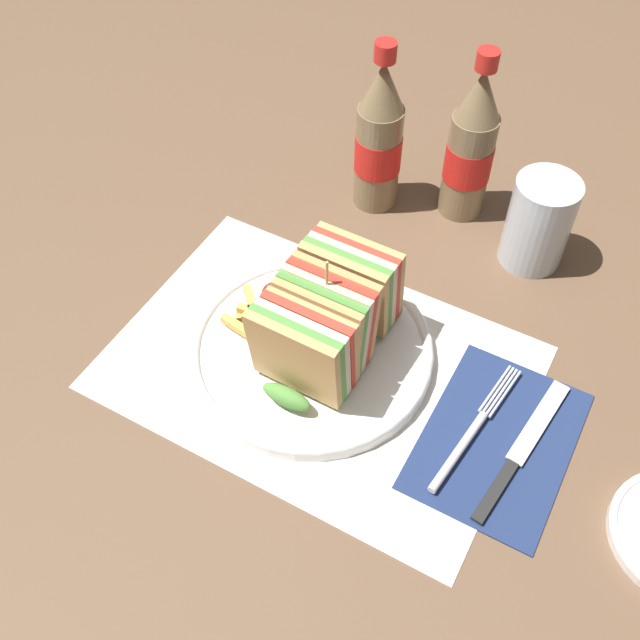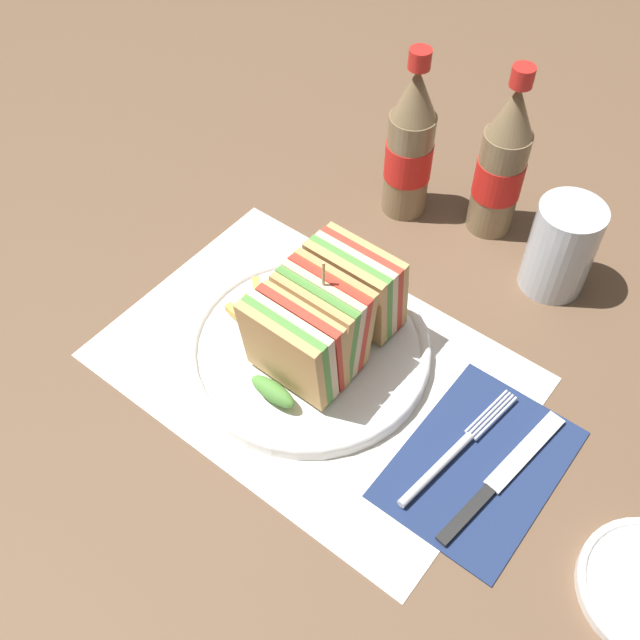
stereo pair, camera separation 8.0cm
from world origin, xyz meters
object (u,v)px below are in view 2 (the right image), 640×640
at_px(plate_main, 309,348).
at_px(coke_bottle_far, 502,164).
at_px(club_sandwich, 323,318).
at_px(fork, 448,457).
at_px(knife, 501,477).
at_px(glass_near, 561,248).
at_px(coke_bottle_near, 410,147).

distance_m(plate_main, coke_bottle_far, 0.32).
relative_size(plate_main, club_sandwich, 1.48).
bearing_deg(fork, club_sandwich, 178.72).
distance_m(knife, coke_bottle_far, 0.37).
relative_size(coke_bottle_far, glass_near, 1.95).
bearing_deg(glass_near, plate_main, -121.37).
bearing_deg(coke_bottle_far, knife, -58.14).
xyz_separation_m(club_sandwich, coke_bottle_far, (0.04, 0.30, 0.03)).
bearing_deg(plate_main, coke_bottle_near, 101.38).
bearing_deg(coke_bottle_far, plate_main, -99.55).
distance_m(plate_main, club_sandwich, 0.06).
xyz_separation_m(knife, coke_bottle_near, (-0.30, 0.27, 0.09)).
bearing_deg(knife, glass_near, 114.30).
distance_m(club_sandwich, glass_near, 0.29).
distance_m(club_sandwich, coke_bottle_far, 0.30).
xyz_separation_m(fork, coke_bottle_near, (-0.24, 0.28, 0.09)).
relative_size(knife, glass_near, 1.64).
xyz_separation_m(plate_main, fork, (0.19, -0.02, -0.00)).
relative_size(plate_main, knife, 1.40).
bearing_deg(fork, coke_bottle_near, 137.69).
bearing_deg(knife, coke_bottle_near, 144.66).
xyz_separation_m(coke_bottle_near, glass_near, (0.21, -0.00, -0.04)).
bearing_deg(fork, glass_near, 103.41).
xyz_separation_m(coke_bottle_far, glass_near, (0.11, -0.04, -0.04)).
bearing_deg(glass_near, club_sandwich, -119.37).
relative_size(plate_main, fork, 1.51).
relative_size(club_sandwich, coke_bottle_near, 0.80).
relative_size(fork, coke_bottle_far, 0.78).
bearing_deg(coke_bottle_near, knife, -42.31).
bearing_deg(plate_main, knife, -1.16).
bearing_deg(knife, coke_bottle_far, 128.83).
height_order(plate_main, glass_near, glass_near).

